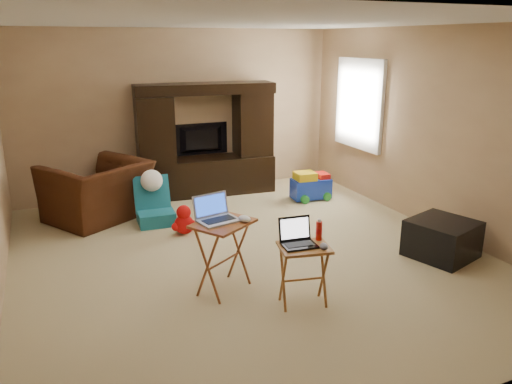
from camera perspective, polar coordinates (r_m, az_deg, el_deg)
name	(u,v)px	position (r m, az deg, el deg)	size (l,w,h in m)	color
floor	(249,255)	(5.68, -0.81, -7.19)	(5.50, 5.50, 0.00)	beige
ceiling	(248,22)	(5.18, -0.93, 18.90)	(5.50, 5.50, 0.00)	silver
wall_back	(180,113)	(7.87, -8.71, 8.93)	(5.00, 5.00, 0.00)	tan
wall_front	(433,236)	(3.04, 19.59, -4.77)	(5.00, 5.00, 0.00)	tan
wall_right	(433,130)	(6.65, 19.57, 6.70)	(5.50, 5.50, 0.00)	tan
window_pane	(360,104)	(7.81, 11.82, 9.82)	(1.20, 1.20, 0.00)	white
window_frame	(359,104)	(7.80, 11.70, 9.82)	(0.06, 1.14, 1.34)	white
entertainment_center	(206,140)	(7.74, -5.74, 5.96)	(2.09, 0.52, 1.71)	black
television	(202,140)	(7.94, -6.19, 5.96)	(0.87, 0.11, 0.50)	black
recliner	(98,191)	(6.98, -17.65, 0.06)	(1.20, 1.05, 0.78)	#401B0D
child_rocker	(155,201)	(6.64, -11.46, -1.03)	(0.46, 0.53, 0.62)	#17677F
plush_toy	(184,219)	(6.27, -8.24, -3.12)	(0.34, 0.28, 0.38)	red
push_toy	(311,185)	(7.60, 6.29, 0.80)	(0.59, 0.42, 0.44)	#1939C8
ottoman	(442,239)	(5.95, 20.48, -5.02)	(0.64, 0.64, 0.41)	black
tray_table_left	(224,257)	(4.80, -3.72, -7.38)	(0.54, 0.43, 0.70)	#A75028
tray_table_right	(303,276)	(4.59, 5.45, -9.48)	(0.44, 0.35, 0.57)	#AD6C29
laptop_left	(218,209)	(4.64, -4.31, -2.00)	(0.37, 0.30, 0.24)	#ADAEB2
laptop_right	(300,234)	(4.42, 5.01, -4.76)	(0.30, 0.25, 0.24)	black
mouse_left	(245,219)	(4.66, -1.32, -3.07)	(0.09, 0.14, 0.06)	silver
mouse_right	(324,246)	(4.43, 7.78, -6.17)	(0.07, 0.12, 0.05)	#3F3F44
water_bottle	(319,231)	(4.59, 7.20, -4.42)	(0.06, 0.06, 0.18)	red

